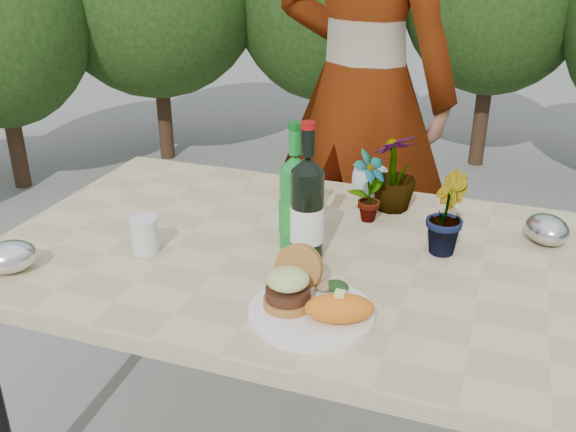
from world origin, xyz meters
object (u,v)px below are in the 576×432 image
(wine_bottle, at_px, (307,210))
(patio_table, at_px, (298,267))
(person, at_px, (362,91))
(dinner_plate, at_px, (311,313))

(wine_bottle, bearing_deg, patio_table, 154.02)
(person, bearing_deg, dinner_plate, 113.14)
(dinner_plate, bearing_deg, wine_bottle, 110.21)
(patio_table, height_order, person, person)
(wine_bottle, xyz_separation_m, person, (-0.07, 0.87, 0.10))
(dinner_plate, xyz_separation_m, wine_bottle, (-0.10, 0.26, 0.13))
(dinner_plate, xyz_separation_m, person, (-0.17, 1.13, 0.22))
(patio_table, height_order, dinner_plate, dinner_plate)
(patio_table, bearing_deg, dinner_plate, -66.00)
(wine_bottle, relative_size, person, 0.18)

